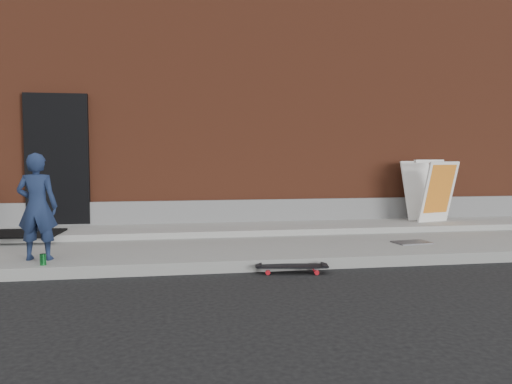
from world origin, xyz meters
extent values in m
plane|color=black|center=(0.00, 0.00, 0.00)|extent=(80.00, 80.00, 0.00)
cube|color=gray|center=(0.00, 1.50, 0.07)|extent=(20.00, 3.00, 0.15)
cube|color=gray|center=(0.00, 2.40, 0.20)|extent=(20.00, 1.20, 0.10)
cube|color=brown|center=(0.00, 7.00, 2.50)|extent=(20.00, 8.00, 5.00)
cube|color=slate|center=(0.00, 2.97, 0.45)|extent=(20.00, 0.10, 0.40)
cube|color=black|center=(-2.60, 2.96, 1.40)|extent=(1.05, 0.12, 2.25)
imported|color=#172340|center=(-2.32, 0.49, 0.82)|extent=(0.52, 0.36, 1.35)
cylinder|color=#AF111B|center=(1.13, -0.07, 0.03)|extent=(0.06, 0.04, 0.06)
cylinder|color=#AF111B|center=(1.10, -0.26, 0.03)|extent=(0.06, 0.04, 0.06)
cylinder|color=#AF111B|center=(0.54, 0.02, 0.03)|extent=(0.06, 0.04, 0.06)
cylinder|color=#AF111B|center=(0.51, -0.17, 0.03)|extent=(0.06, 0.04, 0.06)
cube|color=#A3A3A8|center=(1.11, -0.17, 0.07)|extent=(0.08, 0.20, 0.02)
cube|color=#A3A3A8|center=(0.52, -0.07, 0.07)|extent=(0.08, 0.20, 0.02)
cube|color=black|center=(0.82, -0.12, 0.09)|extent=(0.89, 0.36, 0.02)
cube|color=white|center=(4.11, 2.25, 0.80)|extent=(0.74, 0.48, 1.11)
cube|color=white|center=(3.98, 2.74, 0.80)|extent=(0.74, 0.48, 1.11)
cube|color=yellow|center=(4.12, 2.23, 0.75)|extent=(0.61, 0.37, 0.88)
cube|color=white|center=(4.05, 2.50, 1.36)|extent=(0.67, 0.24, 0.06)
cylinder|color=#17752E|center=(-2.18, 0.15, 0.22)|extent=(0.08, 0.08, 0.14)
cube|color=black|center=(-2.90, 2.00, 0.27)|extent=(1.10, 0.91, 0.03)
cube|color=#515256|center=(2.91, 0.86, 0.16)|extent=(0.58, 0.41, 0.02)
camera|label=1|loc=(-0.62, -6.09, 1.46)|focal=35.00mm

